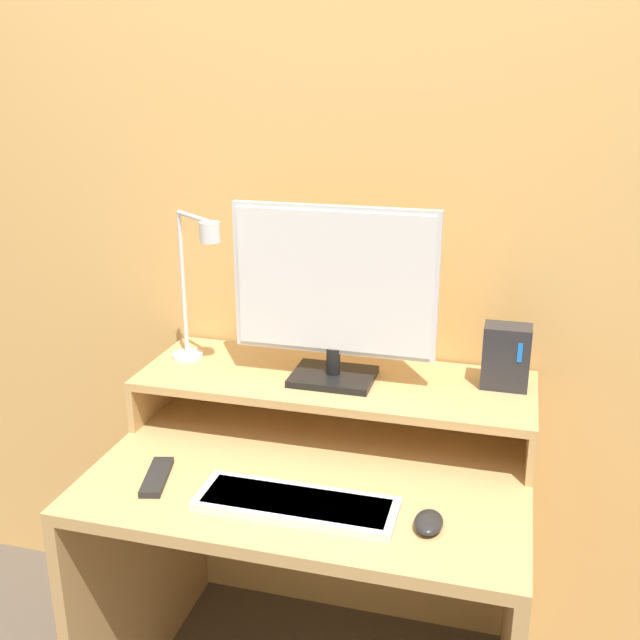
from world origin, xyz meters
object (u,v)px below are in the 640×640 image
at_px(monitor, 336,292).
at_px(mouse, 429,522).
at_px(router_dock, 506,357).
at_px(remote_control, 157,477).
at_px(desk_lamp, 196,280).
at_px(keyboard, 296,504).

relative_size(monitor, mouse, 5.70).
relative_size(router_dock, remote_control, 0.97).
distance_m(desk_lamp, mouse, 0.85).
bearing_deg(keyboard, desk_lamp, 135.33).
xyz_separation_m(desk_lamp, keyboard, (0.38, -0.38, -0.37)).
bearing_deg(router_dock, keyboard, -132.46).
height_order(monitor, mouse, monitor).
bearing_deg(remote_control, monitor, 46.67).
bearing_deg(router_dock, monitor, -170.60).
xyz_separation_m(mouse, remote_control, (-0.63, 0.03, -0.01)).
bearing_deg(mouse, remote_control, 177.62).
bearing_deg(monitor, keyboard, -88.54).
distance_m(router_dock, keyboard, 0.65).
xyz_separation_m(desk_lamp, router_dock, (0.80, 0.07, -0.16)).
bearing_deg(monitor, router_dock, 9.40).
relative_size(desk_lamp, router_dock, 2.54).
bearing_deg(desk_lamp, remote_control, -84.08).
relative_size(monitor, keyboard, 1.17).
height_order(desk_lamp, remote_control, desk_lamp).
relative_size(monitor, desk_lamp, 1.25).
xyz_separation_m(router_dock, keyboard, (-0.41, -0.45, -0.21)).
xyz_separation_m(router_dock, mouse, (-0.13, -0.45, -0.21)).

